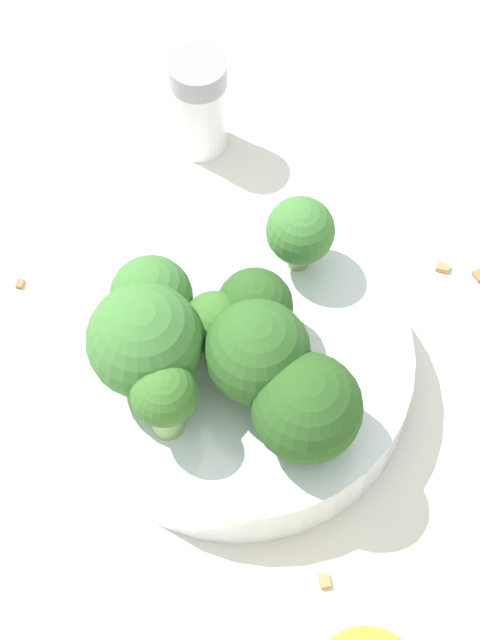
% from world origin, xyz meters
% --- Properties ---
extents(ground_plane, '(3.00, 3.00, 0.00)m').
position_xyz_m(ground_plane, '(0.00, 0.00, 0.00)').
color(ground_plane, silver).
extents(bowl, '(0.19, 0.19, 0.04)m').
position_xyz_m(bowl, '(0.00, 0.00, 0.02)').
color(bowl, silver).
rests_on(bowl, ground_plane).
extents(broccoli_floret_0, '(0.03, 0.03, 0.05)m').
position_xyz_m(broccoli_floret_0, '(-0.01, -0.00, 0.06)').
color(broccoli_floret_0, '#8EB770').
rests_on(broccoli_floret_0, bowl).
extents(broccoli_floret_1, '(0.05, 0.05, 0.06)m').
position_xyz_m(broccoli_floret_1, '(0.01, -0.02, 0.07)').
color(broccoli_floret_1, '#84AD66').
rests_on(broccoli_floret_1, bowl).
extents(broccoli_floret_2, '(0.06, 0.06, 0.07)m').
position_xyz_m(broccoli_floret_2, '(-0.05, -0.02, 0.07)').
color(broccoli_floret_2, '#84AD66').
rests_on(broccoli_floret_2, bowl).
extents(broccoli_floret_3, '(0.04, 0.04, 0.05)m').
position_xyz_m(broccoli_floret_3, '(0.01, 0.01, 0.06)').
color(broccoli_floret_3, '#7A9E5B').
rests_on(broccoli_floret_3, bowl).
extents(broccoli_floret_4, '(0.04, 0.04, 0.05)m').
position_xyz_m(broccoli_floret_4, '(0.03, 0.06, 0.07)').
color(broccoli_floret_4, '#84AD66').
rests_on(broccoli_floret_4, bowl).
extents(broccoli_floret_5, '(0.04, 0.04, 0.05)m').
position_xyz_m(broccoli_floret_5, '(-0.05, 0.01, 0.07)').
color(broccoli_floret_5, '#7A9E5B').
rests_on(broccoli_floret_5, bowl).
extents(broccoli_floret_6, '(0.03, 0.03, 0.05)m').
position_xyz_m(broccoli_floret_6, '(-0.03, -0.04, 0.07)').
color(broccoli_floret_6, '#84AD66').
rests_on(broccoli_floret_6, bowl).
extents(broccoli_floret_7, '(0.06, 0.06, 0.06)m').
position_xyz_m(broccoli_floret_7, '(0.03, -0.05, 0.06)').
color(broccoli_floret_7, '#8EB770').
rests_on(broccoli_floret_7, bowl).
extents(pepper_shaker, '(0.04, 0.04, 0.07)m').
position_xyz_m(pepper_shaker, '(-0.03, 0.17, 0.04)').
color(pepper_shaker, silver).
rests_on(pepper_shaker, ground_plane).
extents(almond_crumb_0, '(0.00, 0.01, 0.01)m').
position_xyz_m(almond_crumb_0, '(-0.13, 0.06, 0.00)').
color(almond_crumb_0, olive).
rests_on(almond_crumb_0, ground_plane).
extents(almond_crumb_1, '(0.01, 0.01, 0.01)m').
position_xyz_m(almond_crumb_1, '(0.05, -0.11, 0.00)').
color(almond_crumb_1, '#AD7F4C').
rests_on(almond_crumb_1, ground_plane).
extents(almond_crumb_2, '(0.01, 0.01, 0.01)m').
position_xyz_m(almond_crumb_2, '(0.12, 0.08, 0.00)').
color(almond_crumb_2, '#AD7F4C').
rests_on(almond_crumb_2, ground_plane).
extents(almond_crumb_3, '(0.01, 0.01, 0.01)m').
position_xyz_m(almond_crumb_3, '(0.14, 0.08, 0.00)').
color(almond_crumb_3, olive).
rests_on(almond_crumb_3, ground_plane).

